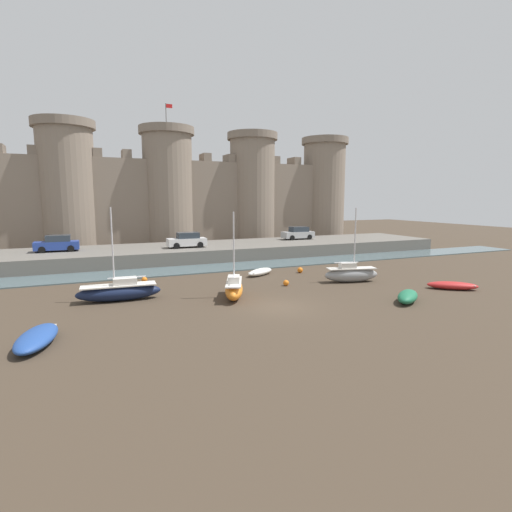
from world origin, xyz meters
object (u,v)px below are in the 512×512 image
Objects in this scene: sailboat_midflat_left at (234,288)px; mooring_buoy_near_channel at (300,270)px; rowboat_foreground_left at (408,296)px; mooring_buoy_off_centre at (144,280)px; sailboat_foreground_centre at (119,291)px; sailboat_near_channel_left at (351,274)px; car_quay_east at (298,233)px; car_quay_west at (187,240)px; rowboat_near_channel_right at (37,338)px; rowboat_midflat_centre at (260,272)px; rowboat_midflat_right at (452,285)px; car_quay_centre_west at (57,244)px; mooring_buoy_near_shore at (286,283)px.

sailboat_midflat_left reaches higher than mooring_buoy_near_channel.
rowboat_foreground_left is 6.69× the size of mooring_buoy_off_centre.
sailboat_near_channel_left is (17.60, -1.14, 0.04)m from sailboat_foreground_centre.
car_quay_east is at bearing 31.22° from mooring_buoy_off_centre.
rowboat_near_channel_right is at bearing -119.22° from car_quay_west.
rowboat_near_channel_right reaches higher than mooring_buoy_off_centre.
sailboat_midflat_left is 26.13m from car_quay_east.
mooring_buoy_near_channel is 1.07× the size of mooring_buoy_off_centre.
rowboat_midflat_centre is (-5.54, 5.49, -0.36)m from sailboat_near_channel_left.
car_quay_east is at bearing 88.56° from rowboat_midflat_right.
rowboat_midflat_centre is 0.80× the size of car_quay_west.
car_quay_centre_west is at bearing 120.89° from sailboat_midflat_left.
sailboat_foreground_centre is 7.52m from sailboat_midflat_left.
sailboat_near_channel_left is 16.56m from mooring_buoy_off_centre.
rowboat_midflat_right is at bearing -44.43° from sailboat_near_channel_left.
rowboat_midflat_right is 12.45m from mooring_buoy_near_channel.
rowboat_foreground_left is 21.29m from rowboat_near_channel_right.
rowboat_near_channel_right is at bearing -178.54° from rowboat_midflat_right.
mooring_buoy_near_shore is at bearing 21.62° from sailboat_midflat_left.
rowboat_near_channel_right reaches higher than mooring_buoy_near_channel.
mooring_buoy_off_centre is (-9.85, 5.51, 0.01)m from mooring_buoy_near_shore.
mooring_buoy_off_centre is 13.81m from car_quay_centre_west.
mooring_buoy_off_centre is at bearing -60.47° from car_quay_centre_west.
rowboat_foreground_left is at bearing -67.44° from rowboat_midflat_centre.
mooring_buoy_off_centre is 0.11× the size of car_quay_centre_west.
sailboat_midflat_left is (7.15, -2.33, 0.04)m from sailboat_foreground_centre.
rowboat_midflat_centre is 9.80m from mooring_buoy_off_centre.
rowboat_midflat_centre is 0.80× the size of car_quay_east.
sailboat_midflat_left is at bearing -144.13° from mooring_buoy_near_channel.
mooring_buoy_near_channel is at bearing 35.87° from sailboat_midflat_left.
rowboat_midflat_right is 23.56m from mooring_buoy_off_centre.
sailboat_midflat_left is at bearing 22.43° from rowboat_near_channel_right.
rowboat_foreground_left is 24.68m from car_quay_west.
mooring_buoy_near_shore is at bearing 150.95° from rowboat_midflat_right.
rowboat_midflat_centre is 13.17m from rowboat_foreground_left.
rowboat_midflat_right is 0.84× the size of rowboat_near_channel_right.
sailboat_near_channel_left reaches higher than rowboat_foreground_left.
sailboat_foreground_centre is 29.64m from car_quay_east.
rowboat_foreground_left is at bearing -2.17° from rowboat_near_channel_right.
mooring_buoy_near_shore is at bearing 123.66° from rowboat_foreground_left.
sailboat_midflat_left is at bearing -93.50° from car_quay_west.
sailboat_midflat_left is 8.94m from mooring_buoy_off_centre.
mooring_buoy_near_channel is 0.12× the size of car_quay_centre_west.
sailboat_near_channel_left is 12.68× the size of mooring_buoy_off_centre.
mooring_buoy_off_centre is 11.77m from car_quay_west.
rowboat_midflat_right is at bearing -40.54° from car_quay_centre_west.
car_quay_centre_west is at bearing 171.42° from car_quay_west.
sailboat_midflat_left reaches higher than car_quay_east.
rowboat_foreground_left is (17.11, -7.81, -0.24)m from sailboat_foreground_centre.
rowboat_foreground_left is at bearing -83.75° from mooring_buoy_near_channel.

